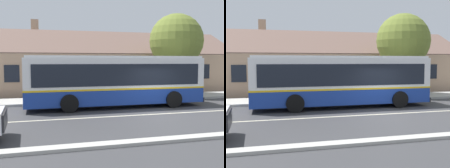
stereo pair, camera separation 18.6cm
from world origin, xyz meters
The scene contains 8 objects.
ground_plane centered at (0.00, 0.00, 0.00)m, with size 300.00×300.00×0.00m, color #38383A.
sidewalk_far centered at (0.00, 6.00, 0.07)m, with size 60.00×3.00×0.15m, color #ADAAA3.
curb_near centered at (0.00, -4.75, 0.06)m, with size 60.00×0.50×0.12m, color #ADAAA3.
lane_divider_stripe centered at (0.00, 0.00, 0.00)m, with size 60.00×0.16×0.01m, color beige.
community_building centered at (0.02, 13.60, 1.84)m, with size 24.22×9.48×6.73m.
transit_bus centered at (-1.86, 2.90, 1.67)m, with size 10.77×2.78×3.10m.
bench_down_street centered at (-5.73, 6.03, 0.58)m, with size 1.85×0.51×0.94m.
street_tree_primary centered at (4.23, 6.91, 4.26)m, with size 4.25×4.25×6.54m.
Camera 1 is at (-6.63, -13.45, 2.79)m, focal length 45.00 mm.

